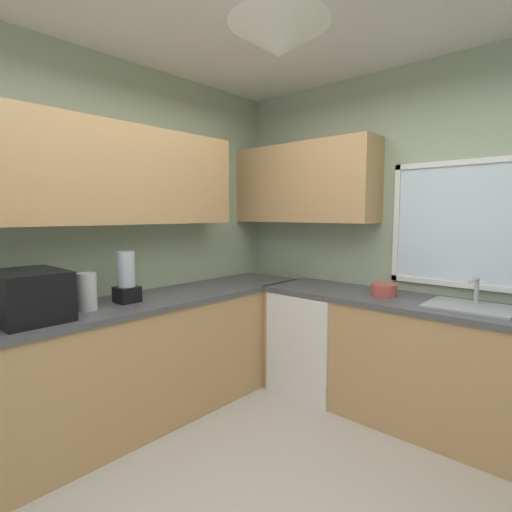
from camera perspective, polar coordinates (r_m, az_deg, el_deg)
room_shell at (r=2.32m, az=3.36°, el=12.22°), size 3.53×3.69×2.74m
counter_run_left at (r=3.05m, az=-18.64°, el=-14.80°), size 0.65×3.30×0.91m
counter_run_back at (r=3.17m, az=23.74°, el=-14.17°), size 2.62×0.65×0.91m
dishwasher at (r=3.54m, az=8.52°, el=-11.99°), size 0.60×0.60×0.86m
microwave at (r=2.67m, az=-30.03°, el=-4.95°), size 0.48×0.36×0.29m
kettle at (r=2.77m, az=-23.18°, el=-4.73°), size 0.12×0.12×0.24m
sink_assembly at (r=2.99m, az=28.52°, el=-6.35°), size 0.52×0.40×0.19m
bowl at (r=3.16m, az=18.00°, el=-4.66°), size 0.19×0.19×0.09m
blender_appliance at (r=2.91m, az=-18.19°, el=-3.23°), size 0.15×0.15×0.36m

